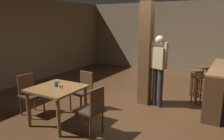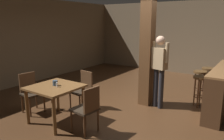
# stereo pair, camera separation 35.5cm
# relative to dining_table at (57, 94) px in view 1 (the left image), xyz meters

# --- Properties ---
(ground_plane) EXTENTS (10.80, 10.80, 0.00)m
(ground_plane) POSITION_rel_dining_table_xyz_m (0.94, 1.35, -0.64)
(ground_plane) COLOR #422816
(wall_back) EXTENTS (8.00, 0.10, 2.80)m
(wall_back) POSITION_rel_dining_table_xyz_m (0.94, 5.85, 0.76)
(wall_back) COLOR #756047
(wall_back) RESTS_ON ground_plane
(wall_left) EXTENTS (0.10, 9.00, 2.80)m
(wall_left) POSITION_rel_dining_table_xyz_m (-3.06, 1.35, 0.76)
(wall_left) COLOR #756047
(wall_left) RESTS_ON ground_plane
(pillar) EXTENTS (0.28, 0.28, 2.80)m
(pillar) POSITION_rel_dining_table_xyz_m (1.08, 1.95, 0.76)
(pillar) COLOR brown
(pillar) RESTS_ON ground_plane
(dining_table) EXTENTS (0.94, 0.94, 0.77)m
(dining_table) POSITION_rel_dining_table_xyz_m (0.00, 0.00, 0.00)
(dining_table) COLOR brown
(dining_table) RESTS_ON ground_plane
(chair_north) EXTENTS (0.47, 0.47, 0.89)m
(chair_north) POSITION_rel_dining_table_xyz_m (0.01, 0.82, -0.13)
(chair_north) COLOR #2D2319
(chair_north) RESTS_ON ground_plane
(chair_west) EXTENTS (0.47, 0.47, 0.89)m
(chair_west) POSITION_rel_dining_table_xyz_m (-0.87, 0.03, -0.13)
(chair_west) COLOR #2D2319
(chair_west) RESTS_ON ground_plane
(chair_east) EXTENTS (0.46, 0.46, 0.89)m
(chair_east) POSITION_rel_dining_table_xyz_m (0.85, -0.00, -0.13)
(chair_east) COLOR #2D2319
(chair_east) RESTS_ON ground_plane
(napkin_cup) EXTENTS (0.10, 0.10, 0.10)m
(napkin_cup) POSITION_rel_dining_table_xyz_m (-0.03, 0.04, 0.18)
(napkin_cup) COLOR #33475B
(napkin_cup) RESTS_ON dining_table
(salt_shaker) EXTENTS (0.03, 0.03, 0.09)m
(salt_shaker) POSITION_rel_dining_table_xyz_m (0.08, -0.02, 0.18)
(salt_shaker) COLOR silver
(salt_shaker) RESTS_ON dining_table
(standing_person) EXTENTS (0.47, 0.29, 1.72)m
(standing_person) POSITION_rel_dining_table_xyz_m (1.43, 1.92, 0.37)
(standing_person) COLOR tan
(standing_person) RESTS_ON ground_plane
(bar_counter) EXTENTS (0.56, 2.23, 1.02)m
(bar_counter) POSITION_rel_dining_table_xyz_m (2.70, 2.57, -0.12)
(bar_counter) COLOR brown
(bar_counter) RESTS_ON ground_plane
(bar_stool_near) EXTENTS (0.33, 0.33, 0.76)m
(bar_stool_near) POSITION_rel_dining_table_xyz_m (2.23, 2.52, -0.08)
(bar_stool_near) COLOR #4C3319
(bar_stool_near) RESTS_ON ground_plane
(bar_stool_mid) EXTENTS (0.35, 0.35, 0.76)m
(bar_stool_mid) POSITION_rel_dining_table_xyz_m (2.10, 3.11, -0.07)
(bar_stool_mid) COLOR #4C3319
(bar_stool_mid) RESTS_ON ground_plane
(bar_stool_far) EXTENTS (0.37, 0.37, 0.73)m
(bar_stool_far) POSITION_rel_dining_table_xyz_m (2.17, 3.80, -0.08)
(bar_stool_far) COLOR #4C3319
(bar_stool_far) RESTS_ON ground_plane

